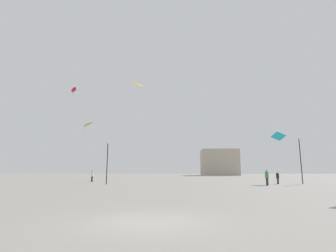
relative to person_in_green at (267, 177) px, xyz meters
name	(u,v)px	position (x,y,z in m)	size (l,w,h in m)	color
ground_plane	(146,222)	(-11.50, -21.84, -0.99)	(300.00, 300.00, 0.00)	gray
person_in_green	(267,177)	(0.00, 0.00, 0.00)	(0.39, 0.39, 1.81)	#2D2D33
person_in_black	(278,177)	(2.38, 3.00, -0.13)	(0.34, 0.34, 1.57)	#2D2D33
person_in_white	(92,175)	(-23.65, 8.65, -0.03)	(0.38, 0.38, 1.75)	#2D2D33
kite_cyan_delta	(278,137)	(3.94, 5.73, 5.49)	(2.37, 3.50, 5.71)	#1EB2C6
kite_crimson_diamond	(74,91)	(-26.80, 7.23, 13.16)	(3.62, 1.98, 13.48)	red
kite_amber_delta	(137,87)	(-16.53, 6.16, 13.34)	(8.04, 3.31, 13.68)	yellow
kite_lime_diamond	(88,124)	(-21.02, -1.53, 6.17)	(3.52, 11.10, 6.35)	#8CD12D
building_left_hall	(219,162)	(5.50, 68.35, 3.86)	(13.69, 12.22, 9.70)	#B2A893
lamppost_east	(300,153)	(5.85, 3.77, 3.04)	(0.36, 0.36, 6.19)	#2D2D30
lamppost_west	(107,155)	(-19.47, 1.77, 2.63)	(0.36, 0.36, 5.47)	#2D2D30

